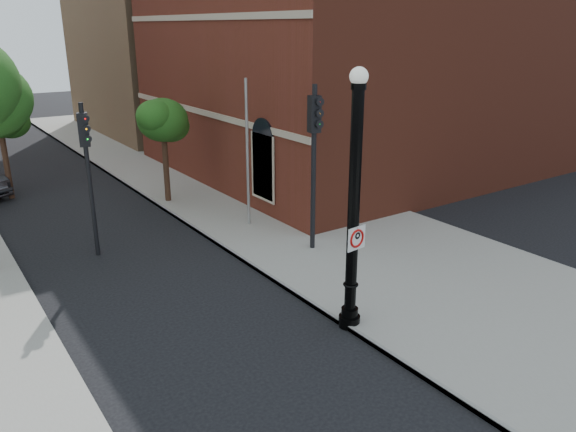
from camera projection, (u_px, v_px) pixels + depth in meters
ground at (291, 365)px, 12.47m from camera, size 120.00×120.00×0.00m
sidewalk_right at (272, 205)px, 23.47m from camera, size 8.00×60.00×0.12m
curb_edge at (185, 222)px, 21.35m from camera, size 0.10×60.00×0.14m
brick_wall_building at (387, 44)px, 29.97m from camera, size 22.30×16.30×12.50m
bg_building_tan_b at (238, 28)px, 42.21m from camera, size 22.00×14.00×14.00m
lamppost at (353, 216)px, 13.16m from camera, size 0.54×0.54×6.33m
no_parking_sign at (357, 238)px, 13.19m from camera, size 0.58×0.11×0.58m
traffic_signal_left at (87, 155)px, 17.43m from camera, size 0.38×0.44×4.96m
traffic_signal_right at (314, 142)px, 17.62m from camera, size 0.39×0.47×5.48m
utility_pole at (247, 155)px, 20.22m from camera, size 0.11×0.11×5.45m
street_tree_c at (163, 121)px, 22.83m from camera, size 2.45×2.21×4.41m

